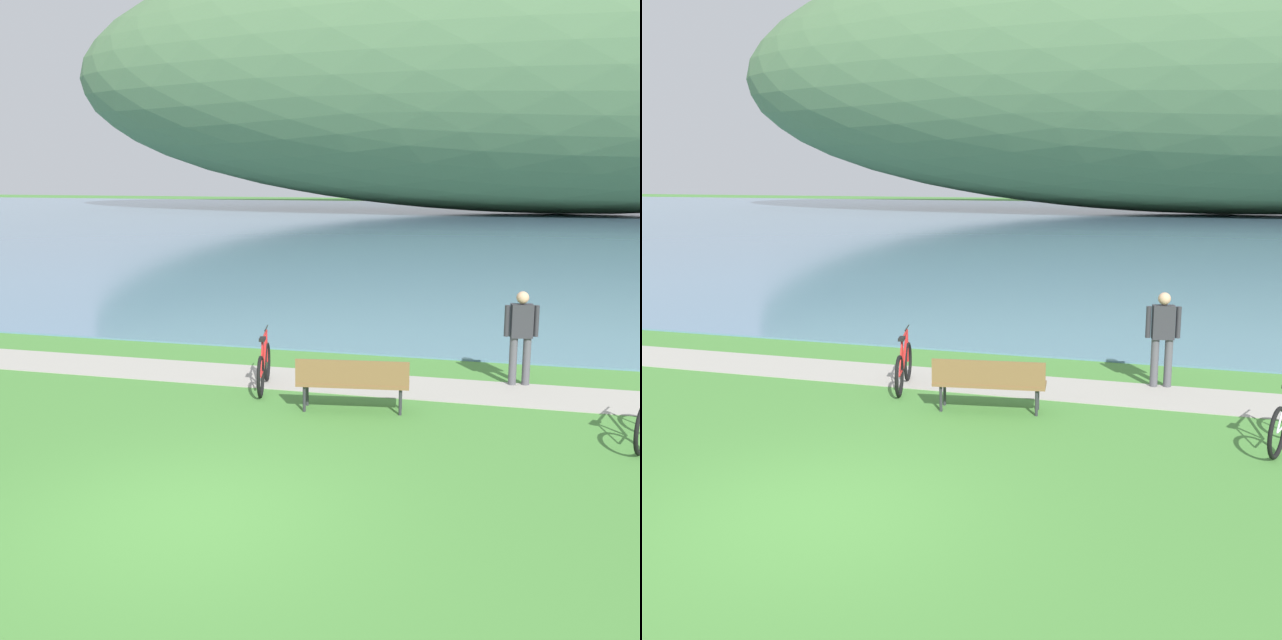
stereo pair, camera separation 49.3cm
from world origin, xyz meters
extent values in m
plane|color=#478438|center=(0.00, 0.00, 0.00)|extent=(200.00, 200.00, 0.00)
cube|color=#5B7F9E|center=(0.00, 48.07, 0.02)|extent=(180.00, 80.00, 0.04)
ellipsoid|color=#4C7047|center=(6.30, 64.40, 12.55)|extent=(91.53, 28.00, 25.03)
cube|color=#A39E93|center=(0.00, 5.84, 0.01)|extent=(60.00, 1.50, 0.01)
cube|color=brown|center=(0.94, 4.29, 0.45)|extent=(1.85, 0.71, 0.05)
cube|color=brown|center=(0.97, 4.08, 0.68)|extent=(1.79, 0.28, 0.40)
cylinder|color=#2D2D33|center=(0.16, 4.35, 0.23)|extent=(0.05, 0.05, 0.45)
cylinder|color=#2D2D33|center=(1.68, 4.55, 0.23)|extent=(0.05, 0.05, 0.45)
cylinder|color=#2D2D33|center=(0.21, 4.02, 0.23)|extent=(0.05, 0.05, 0.45)
cylinder|color=#2D2D33|center=(1.72, 4.22, 0.23)|extent=(0.05, 0.05, 0.45)
torus|color=black|center=(-0.96, 5.62, 0.36)|extent=(0.22, 0.72, 0.72)
torus|color=black|center=(-0.73, 4.60, 0.36)|extent=(0.22, 0.72, 0.72)
cylinder|color=red|center=(-0.88, 5.29, 0.67)|extent=(0.18, 0.60, 0.61)
cylinder|color=red|center=(-0.87, 5.25, 0.94)|extent=(0.18, 0.65, 0.09)
cylinder|color=red|center=(-0.81, 4.97, 0.65)|extent=(0.07, 0.13, 0.54)
cylinder|color=red|center=(-0.77, 4.80, 0.37)|extent=(0.12, 0.42, 0.05)
cylinder|color=red|center=(-0.76, 4.77, 0.64)|extent=(0.11, 0.37, 0.56)
cylinder|color=red|center=(-0.95, 5.60, 0.66)|extent=(0.05, 0.09, 0.60)
cube|color=black|center=(-0.80, 4.93, 0.94)|extent=(0.15, 0.26, 0.05)
cylinder|color=black|center=(-0.95, 5.57, 1.00)|extent=(0.13, 0.47, 0.02)
cylinder|color=#4C4C51|center=(3.40, 6.47, 0.44)|extent=(0.14, 0.14, 0.88)
cylinder|color=#4C4C51|center=(3.64, 6.52, 0.44)|extent=(0.14, 0.14, 0.88)
cube|color=#2D2D33|center=(3.52, 6.50, 1.18)|extent=(0.42, 0.30, 0.60)
sphere|color=tan|center=(3.52, 6.50, 1.60)|extent=(0.22, 0.22, 0.22)
cylinder|color=#2D2D33|center=(3.27, 6.44, 1.18)|extent=(0.09, 0.09, 0.56)
cylinder|color=#2D2D33|center=(3.77, 6.55, 1.18)|extent=(0.09, 0.09, 0.56)
camera|label=1|loc=(3.49, -7.48, 3.81)|focal=43.58mm
camera|label=2|loc=(3.96, -7.34, 3.81)|focal=43.58mm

